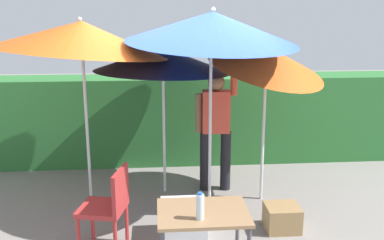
{
  "coord_description": "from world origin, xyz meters",
  "views": [
    {
      "loc": [
        -0.43,
        -4.96,
        2.45
      ],
      "look_at": [
        0.0,
        0.3,
        1.1
      ],
      "focal_mm": 41.72,
      "sensor_mm": 36.0,
      "label": 1
    }
  ],
  "objects": [
    {
      "name": "person_vendor",
      "position": [
        0.35,
        0.73,
        0.93
      ],
      "size": [
        0.55,
        0.24,
        1.88
      ],
      "color": "black",
      "rests_on": "ground_plane"
    },
    {
      "name": "bottle_water",
      "position": [
        -0.08,
        -1.55,
        0.83
      ],
      "size": [
        0.07,
        0.07,
        0.24
      ],
      "color": "silver",
      "rests_on": "folding_table"
    },
    {
      "name": "umbrella_rainbow",
      "position": [
        0.94,
        0.38,
        1.83
      ],
      "size": [
        1.55,
        1.49,
        2.25
      ],
      "color": "silver",
      "rests_on": "ground_plane"
    },
    {
      "name": "umbrella_orange",
      "position": [
        0.2,
        0.03,
        2.22
      ],
      "size": [
        1.96,
        1.97,
        2.5
      ],
      "color": "silver",
      "rests_on": "ground_plane"
    },
    {
      "name": "umbrella_navy",
      "position": [
        -0.34,
        0.71,
        1.8
      ],
      "size": [
        1.76,
        1.76,
        2.0
      ],
      "color": "silver",
      "rests_on": "ground_plane"
    },
    {
      "name": "folding_table",
      "position": [
        -0.04,
        -1.41,
        0.63
      ],
      "size": [
        0.8,
        0.6,
        0.71
      ],
      "color": "#4C4C51",
      "rests_on": "ground_plane"
    },
    {
      "name": "hedge_row",
      "position": [
        0.0,
        1.99,
        0.69
      ],
      "size": [
        8.0,
        0.7,
        1.38
      ],
      "primitive_type": "cube",
      "color": "#2D7033",
      "rests_on": "ground_plane"
    },
    {
      "name": "ground_plane",
      "position": [
        0.0,
        0.0,
        0.0
      ],
      "size": [
        24.0,
        24.0,
        0.0
      ],
      "primitive_type": "plane",
      "color": "gray"
    },
    {
      "name": "umbrella_yellow",
      "position": [
        -1.29,
        0.38,
        2.11
      ],
      "size": [
        2.09,
        2.08,
        2.42
      ],
      "color": "silver",
      "rests_on": "ground_plane"
    },
    {
      "name": "crate_cardboard",
      "position": [
        0.95,
        -0.48,
        0.14
      ],
      "size": [
        0.38,
        0.35,
        0.28
      ],
      "primitive_type": "cube",
      "color": "#9E7A4C",
      "rests_on": "ground_plane"
    },
    {
      "name": "chair_plastic",
      "position": [
        -0.93,
        -0.77,
        0.51
      ],
      "size": [
        0.53,
        0.53,
        0.89
      ],
      "color": "#B72D2D",
      "rests_on": "ground_plane"
    },
    {
      "name": "cooler_box",
      "position": [
        -0.16,
        -0.53,
        0.2
      ],
      "size": [
        0.49,
        0.39,
        0.39
      ],
      "primitive_type": "cube",
      "color": "silver",
      "rests_on": "ground_plane"
    }
  ]
}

